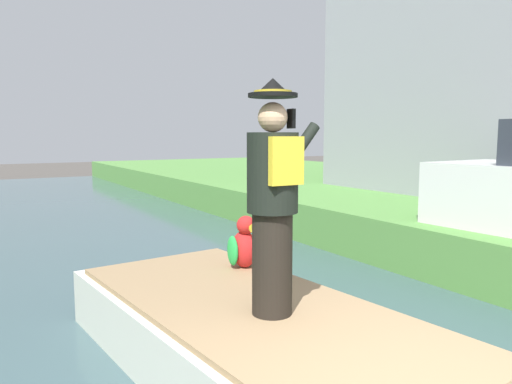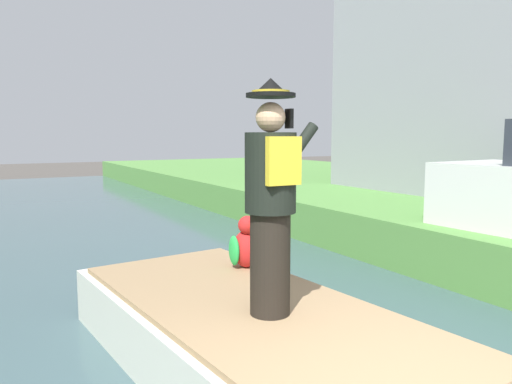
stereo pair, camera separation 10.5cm
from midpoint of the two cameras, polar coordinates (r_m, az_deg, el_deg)
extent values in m
cube|color=silver|center=(4.33, 0.34, -17.14)|extent=(2.21, 4.36, 0.56)
cube|color=#997A56|center=(4.21, 0.34, -13.35)|extent=(2.03, 4.01, 0.05)
cylinder|color=black|center=(3.87, 2.45, -8.40)|extent=(0.32, 0.32, 0.82)
cylinder|color=black|center=(3.75, 2.51, 2.28)|extent=(0.40, 0.40, 0.62)
cube|color=gold|center=(3.59, 4.12, 3.67)|extent=(0.28, 0.06, 0.36)
sphere|color=#DBA884|center=(3.74, 2.54, 8.78)|extent=(0.23, 0.23, 0.23)
cylinder|color=black|center=(3.75, 2.55, 11.30)|extent=(0.38, 0.38, 0.03)
cone|color=black|center=(3.76, 2.56, 12.36)|extent=(0.26, 0.26, 0.12)
cylinder|color=gold|center=(3.76, 2.56, 11.68)|extent=(0.29, 0.29, 0.02)
cylinder|color=black|center=(3.83, 5.65, 5.04)|extent=(0.38, 0.09, 0.43)
cube|color=black|center=(3.76, 4.73, 8.60)|extent=(0.03, 0.08, 0.15)
ellipsoid|color=red|center=(5.26, -0.65, -6.73)|extent=(0.26, 0.32, 0.40)
sphere|color=red|center=(5.17, -0.44, -3.91)|extent=(0.20, 0.20, 0.20)
cone|color=yellow|center=(5.09, 0.10, -4.20)|extent=(0.09, 0.09, 0.09)
ellipsoid|color=green|center=(5.20, -2.01, -6.90)|extent=(0.08, 0.20, 0.32)
ellipsoid|color=green|center=(5.33, 0.68, -6.56)|extent=(0.08, 0.20, 0.32)
camera|label=1|loc=(0.05, -89.33, 0.08)|focal=33.99mm
camera|label=2|loc=(0.05, 90.67, -0.08)|focal=33.99mm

